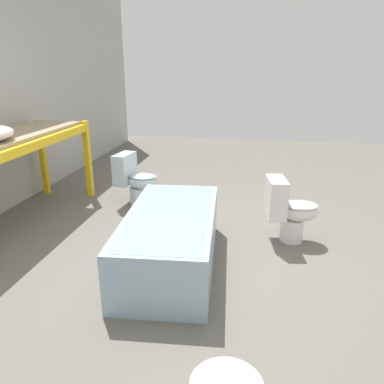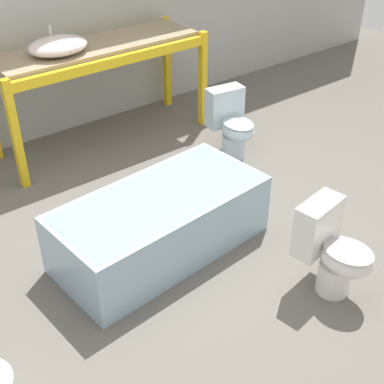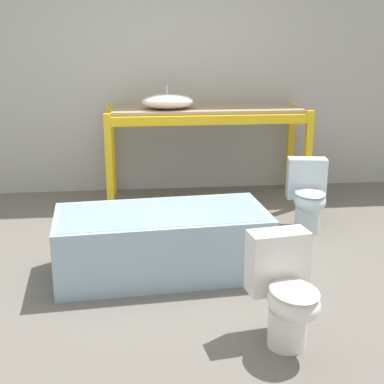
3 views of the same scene
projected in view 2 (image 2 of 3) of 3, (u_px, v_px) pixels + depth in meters
The scene contains 6 objects.
ground_plane at pixel (154, 245), 4.13m from camera, with size 12.00×12.00×0.00m, color #666059.
shelving_rack at pixel (98, 59), 5.10m from camera, with size 2.12×0.72×1.01m.
sink_basin at pixel (58, 46), 4.73m from camera, with size 0.54×0.42×0.23m.
bathtub_main at pixel (161, 219), 3.93m from camera, with size 1.64×0.86×0.49m.
toilet_near at pixel (333, 250), 3.56m from camera, with size 0.40×0.55×0.65m.
toilet_far at pixel (232, 124), 5.13m from camera, with size 0.40×0.55×0.65m.
Camera 2 is at (-1.75, -2.71, 2.62)m, focal length 50.00 mm.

